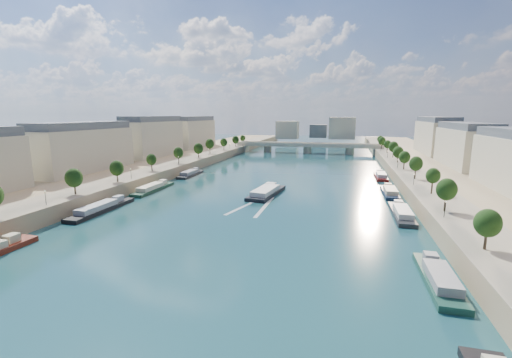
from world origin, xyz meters
The scene contains 17 objects.
ground centered at (0.00, 100.00, 0.00)m, with size 700.00×700.00×0.00m, color #0C2934.
quay_left centered at (-72.00, 100.00, 2.50)m, with size 44.00×520.00×5.00m, color #9E8460.
quay_right centered at (72.00, 100.00, 2.50)m, with size 44.00×520.00×5.00m, color #9E8460.
pave_left centered at (-57.00, 100.00, 5.05)m, with size 14.00×520.00×0.10m, color gray.
pave_right centered at (57.00, 100.00, 5.05)m, with size 14.00×520.00×0.10m, color gray.
trees_left centered at (-55.00, 102.00, 10.48)m, with size 4.80×268.80×8.26m.
trees_right centered at (55.00, 110.00, 10.48)m, with size 4.80×268.80×8.26m.
lamps_left centered at (-52.50, 90.00, 7.78)m, with size 0.36×200.36×4.28m.
lamps_right centered at (52.50, 105.00, 7.78)m, with size 0.36×200.36×4.28m.
buildings_left centered at (-85.00, 112.00, 16.45)m, with size 16.00×226.00×23.20m.
buildings_right centered at (85.00, 112.00, 16.45)m, with size 16.00×226.00×23.20m.
skyline centered at (3.19, 319.52, 14.66)m, with size 79.00×42.00×22.00m.
bridge centered at (0.00, 224.08, 5.08)m, with size 112.00×12.00×8.15m.
tour_barge centered at (-0.05, 78.35, 0.94)m, with size 10.40×26.57×3.65m.
wake centered at (-0.05, 61.70, 0.02)m, with size 10.73×26.00×0.04m.
moored_barges_left centered at (-45.50, 39.86, 0.84)m, with size 5.00×155.86×3.60m.
moored_barges_right centered at (45.50, 54.33, 0.84)m, with size 5.00×162.87×3.60m.
Camera 1 is at (27.74, -45.26, 30.19)m, focal length 24.00 mm.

